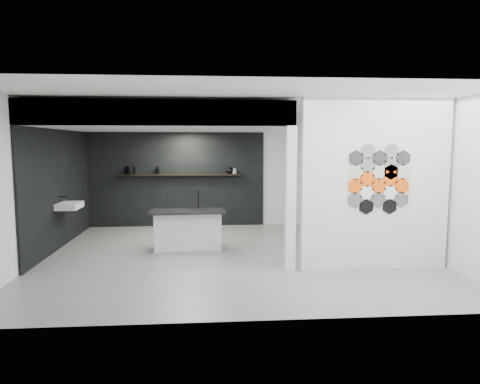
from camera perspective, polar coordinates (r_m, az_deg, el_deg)
name	(u,v)px	position (r m, az deg, el deg)	size (l,w,h in m)	color
floor	(236,255)	(8.07, -0.55, -8.42)	(7.00, 6.00, 0.01)	slate
partition_panel	(375,185)	(7.35, 17.58, 0.95)	(2.45, 0.15, 2.80)	silver
bay_clad_back	(176,180)	(10.82, -8.52, 1.65)	(4.40, 0.04, 2.35)	black
bay_clad_left	(60,188)	(9.30, -22.85, 0.44)	(0.04, 4.00, 2.35)	black
bulkhead	(168,120)	(8.83, -9.58, 9.50)	(4.40, 4.00, 0.40)	silver
corner_column	(290,199)	(6.97, 6.74, -0.94)	(0.16, 0.16, 2.35)	silver
fascia_beam	(157,113)	(6.92, -11.02, 10.34)	(4.40, 0.16, 0.40)	silver
wall_basin	(69,206)	(9.08, -21.78, -1.71)	(0.40, 0.60, 0.12)	silver
display_shelf	(180,175)	(10.69, -8.04, 2.28)	(3.00, 0.15, 0.04)	black
kitchen_island	(188,229)	(8.50, -6.96, -4.91)	(1.49, 0.71, 1.18)	silver
stockpot	(130,170)	(10.83, -14.43, 2.80)	(0.23, 0.23, 0.19)	black
kettle	(230,171)	(10.68, -1.34, 2.88)	(0.19, 0.19, 0.16)	black
glass_bowl	(234,172)	(10.69, -0.79, 2.71)	(0.14, 0.14, 0.10)	gray
glass_vase	(234,171)	(10.69, -0.79, 2.80)	(0.09, 0.09, 0.13)	gray
bottle_dark	(158,170)	(10.74, -10.94, 2.83)	(0.07, 0.07, 0.18)	black
utensil_cup	(157,172)	(10.74, -10.95, 2.65)	(0.09, 0.09, 0.11)	black
hex_tile_cluster	(380,179)	(7.27, 18.11, 1.70)	(1.04, 0.02, 1.16)	black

